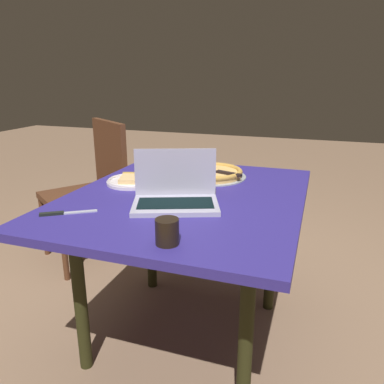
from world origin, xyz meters
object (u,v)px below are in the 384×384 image
laptop (175,194)px  drink_cup (167,231)px  chair_near (94,184)px  table_knife (63,213)px  dining_table (187,211)px  pizza_tray (211,173)px  pizza_plate (133,180)px

laptop → drink_cup: (-0.34, -0.11, -0.00)m
drink_cup → chair_near: 1.47m
table_knife → drink_cup: size_ratio=2.26×
drink_cup → laptop: bearing=17.2°
chair_near → table_knife: bearing=-152.2°
laptop → dining_table: bearing=1.8°
pizza_tray → drink_cup: bearing=-173.4°
table_knife → chair_near: chair_near is taller
laptop → drink_cup: bearing=-162.8°
laptop → chair_near: laptop is taller
laptop → pizza_tray: 0.44m
pizza_plate → chair_near: size_ratio=0.26×
pizza_tray → table_knife: 0.77m
pizza_tray → chair_near: bearing=71.5°
pizza_plate → pizza_tray: 0.39m
pizza_plate → dining_table: bearing=-103.8°
laptop → chair_near: bearing=49.6°
drink_cup → pizza_tray: bearing=6.6°
dining_table → table_knife: (-0.37, 0.35, 0.08)m
laptop → pizza_plate: 0.37m
dining_table → pizza_plate: pizza_plate is taller
chair_near → laptop: bearing=-130.4°
pizza_tray → chair_near: 0.96m
dining_table → drink_cup: size_ratio=14.70×
laptop → chair_near: size_ratio=0.42×
pizza_plate → drink_cup: bearing=-143.9°
dining_table → pizza_tray: pizza_tray is taller
dining_table → chair_near: chair_near is taller
pizza_plate → laptop: bearing=-125.7°
dining_table → table_knife: 0.52m
drink_cup → chair_near: size_ratio=0.09×
laptop → pizza_tray: bearing=-1.9°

